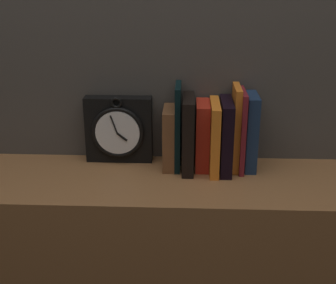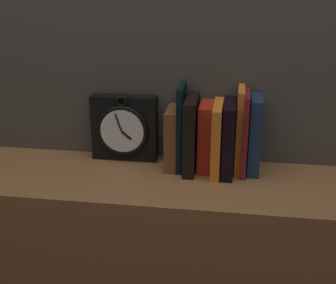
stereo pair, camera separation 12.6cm
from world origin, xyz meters
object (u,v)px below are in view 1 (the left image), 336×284
object	(u,v)px
book_slot4_orange	(214,137)
book_slot5_black	(226,136)
book_slot7_maroon	(241,130)
book_slot2_black	(188,134)
book_slot3_red	(202,135)
book_slot8_navy	(250,132)
book_slot0_brown	(169,138)
book_slot1_black	(178,127)
clock	(119,130)
book_slot6_orange	(236,128)

from	to	relation	value
book_slot4_orange	book_slot5_black	size ratio (longest dim) A/B	0.98
book_slot7_maroon	book_slot2_black	bearing A→B (deg)	-176.13
book_slot3_red	book_slot8_navy	bearing A→B (deg)	0.41
book_slot0_brown	book_slot2_black	bearing A→B (deg)	-15.20
book_slot3_red	book_slot4_orange	world-z (taller)	book_slot4_orange
book_slot0_brown	book_slot5_black	size ratio (longest dim) A/B	0.86
book_slot1_black	book_slot8_navy	distance (m)	0.21
book_slot0_brown	clock	bearing A→B (deg)	168.04
clock	book_slot8_navy	distance (m)	0.39
book_slot0_brown	book_slot5_black	distance (m)	0.16
book_slot7_maroon	book_slot8_navy	size ratio (longest dim) A/B	1.06
book_slot1_black	book_slot3_red	size ratio (longest dim) A/B	1.27
book_slot6_orange	book_slot7_maroon	size ratio (longest dim) A/B	1.05
book_slot0_brown	book_slot5_black	world-z (taller)	book_slot5_black
book_slot7_maroon	book_slot1_black	bearing A→B (deg)	178.66
clock	book_slot7_maroon	distance (m)	0.36
clock	book_slot0_brown	xyz separation A→B (m)	(0.15, -0.03, -0.01)
book_slot0_brown	book_slot8_navy	bearing A→B (deg)	0.48
clock	book_slot5_black	distance (m)	0.32
book_slot3_red	book_slot8_navy	distance (m)	0.14
book_slot3_red	book_slot5_black	distance (m)	0.07
clock	book_slot1_black	size ratio (longest dim) A/B	0.84
book_slot3_red	book_slot5_black	size ratio (longest dim) A/B	0.94
book_slot2_black	book_slot6_orange	distance (m)	0.14
book_slot5_black	book_slot6_orange	distance (m)	0.04
book_slot1_black	book_slot2_black	world-z (taller)	book_slot1_black
book_slot2_black	book_slot3_red	size ratio (longest dim) A/B	1.10
clock	book_slot4_orange	xyz separation A→B (m)	(0.28, -0.05, 0.00)
clock	book_slot3_red	bearing A→B (deg)	-7.14
book_slot7_maroon	clock	bearing A→B (deg)	174.13
book_slot5_black	book_slot7_maroon	xyz separation A→B (m)	(0.04, 0.01, 0.01)
book_slot6_orange	book_slot7_maroon	bearing A→B (deg)	-20.66
clock	book_slot5_black	world-z (taller)	same
book_slot4_orange	book_slot7_maroon	bearing A→B (deg)	10.41
book_slot4_orange	book_slot8_navy	bearing A→B (deg)	11.36
book_slot1_black	book_slot3_red	world-z (taller)	book_slot1_black
clock	book_slot0_brown	world-z (taller)	clock
book_slot1_black	book_slot2_black	size ratio (longest dim) A/B	1.15
book_slot2_black	book_slot7_maroon	bearing A→B (deg)	3.87
book_slot2_black	book_slot7_maroon	xyz separation A→B (m)	(0.15, 0.01, 0.01)
book_slot5_black	clock	bearing A→B (deg)	171.18
book_slot3_red	book_slot1_black	bearing A→B (deg)	-178.76
book_slot5_black	book_slot2_black	bearing A→B (deg)	179.15
clock	book_slot2_black	size ratio (longest dim) A/B	0.96
book_slot6_orange	book_slot8_navy	bearing A→B (deg)	0.86
clock	book_slot7_maroon	size ratio (longest dim) A/B	0.89
book_slot2_black	clock	bearing A→B (deg)	167.16
book_slot2_black	book_slot6_orange	size ratio (longest dim) A/B	0.88
book_slot2_black	book_slot7_maroon	size ratio (longest dim) A/B	0.93
book_slot2_black	book_slot6_orange	world-z (taller)	book_slot6_orange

